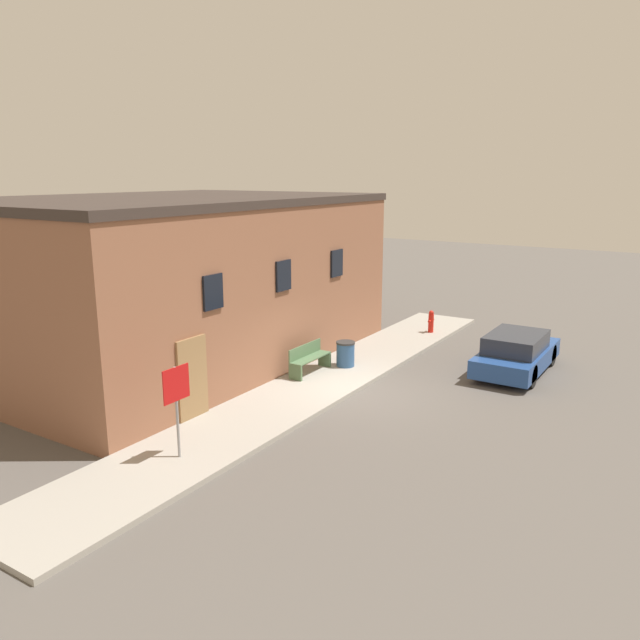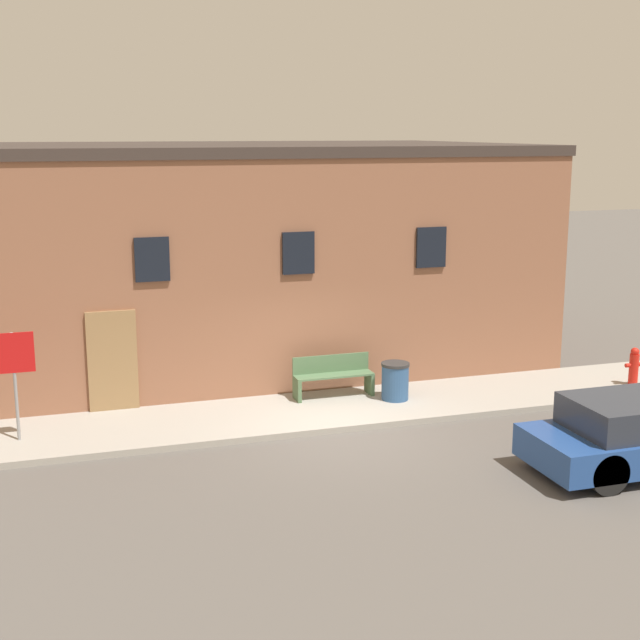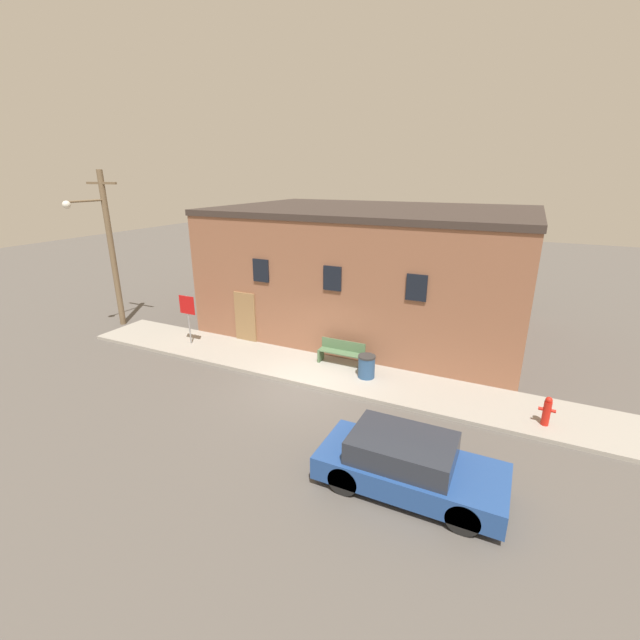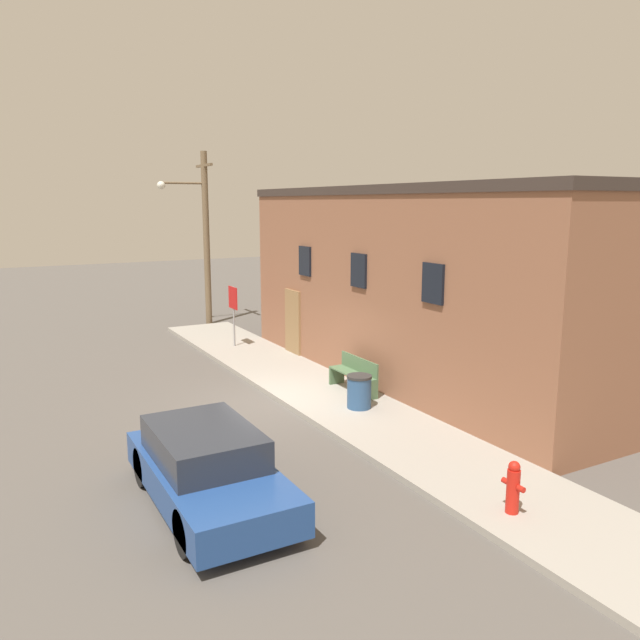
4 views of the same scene
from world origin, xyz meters
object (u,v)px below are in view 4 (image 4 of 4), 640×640
Objects in this scene: utility_pole at (203,232)px; parked_car at (207,468)px; fire_hydrant at (513,487)px; bench at (355,374)px; trash_bin at (359,391)px; stop_sign at (233,304)px.

utility_pole is 16.31m from parked_car.
fire_hydrant is 0.21× the size of parked_car.
fire_hydrant is at bearing -10.56° from bench.
trash_bin is 12.94m from utility_pole.
utility_pole is (-12.51, 0.41, 3.26)m from trash_bin.
trash_bin is at bearing -1.88° from utility_pole.
fire_hydrant is 18.36m from utility_pole.
fire_hydrant is 5.57m from trash_bin.
trash_bin is 0.11× the size of utility_pole.
parked_car reaches higher than trash_bin.
trash_bin is at bearing 173.43° from fire_hydrant.
utility_pole is (-4.89, 0.64, 2.22)m from stop_sign.
utility_pole reaches higher than bench.
parked_car is at bearing -60.37° from trash_bin.
stop_sign is 0.49× the size of parked_car.
bench is 0.42× the size of parked_car.
parked_car is at bearing -53.96° from bench.
fire_hydrant is at bearing -1.76° from stop_sign.
utility_pole is at bearing 172.51° from stop_sign.
trash_bin is at bearing -27.35° from bench.
trash_bin is 0.19× the size of parked_car.
utility_pole is (-11.32, -0.21, 3.20)m from bench.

